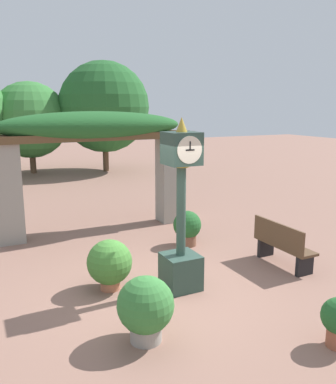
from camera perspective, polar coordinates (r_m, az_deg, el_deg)
ground_plane at (r=7.16m, az=-0.82°, el=-13.75°), size 60.00×60.00×0.00m
pedestal_clock at (r=6.85m, az=1.84°, el=-3.72°), size 0.59×0.59×2.94m
pergola at (r=10.16m, az=-10.33°, el=6.76°), size 5.27×1.18×2.99m
potted_plant_near_left at (r=5.61m, az=-3.17°, el=-15.83°), size 0.77×0.77×0.91m
potted_plant_near_right at (r=9.23m, az=2.71°, el=-4.92°), size 0.64×0.64×0.80m
potted_plant_far_right at (r=7.13m, az=-8.20°, el=-9.84°), size 0.78×0.78×0.88m
park_bench at (r=8.38m, az=15.73°, el=-7.16°), size 0.42×1.40×0.89m
tree_line at (r=19.73m, az=-16.96°, el=10.81°), size 10.19×4.84×5.22m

